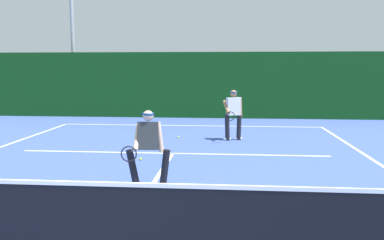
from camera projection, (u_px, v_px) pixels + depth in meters
court_line_baseline_far at (190, 126)px, 16.44m from camera, size 10.41×0.10×0.01m
court_line_service at (173, 153)px, 11.14m from camera, size 8.49×0.10×0.01m
court_line_centre at (151, 187)px, 7.99m from camera, size 0.10×6.40×0.01m
tennis_net at (99, 224)px, 4.76m from camera, size 11.40×0.09×1.06m
player_near at (148, 146)px, 7.81m from camera, size 0.89×0.85×1.54m
player_far at (233, 113)px, 13.06m from camera, size 0.68×0.92×1.63m
tennis_ball at (178, 137)px, 13.58m from camera, size 0.07×0.07×0.07m
tennis_ball_extra at (141, 159)px, 10.32m from camera, size 0.07×0.07×0.07m
back_fence_windscreen at (196, 85)px, 18.82m from camera, size 20.64×0.12×3.05m
light_pole at (72, 19)px, 19.76m from camera, size 0.55×0.44×7.66m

